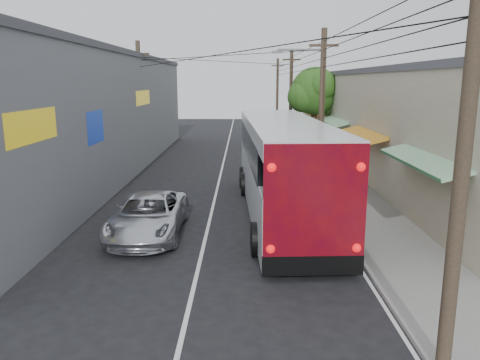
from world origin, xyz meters
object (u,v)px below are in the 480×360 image
object	(u,v)px
jeepney	(148,215)
pedestrian_near	(321,167)
parked_suv	(293,169)
coach_bus	(282,166)
parked_car_far	(280,137)
parked_car_mid	(277,150)
pedestrian_far	(330,179)

from	to	relation	value
jeepney	pedestrian_near	bearing A→B (deg)	47.84
jeepney	parked_suv	xyz separation A→B (m)	(6.18, 8.52, 0.11)
coach_bus	parked_car_far	world-z (taller)	coach_bus
jeepney	parked_car_far	bearing A→B (deg)	74.68
coach_bus	parked_car_far	distance (m)	22.13
parked_car_mid	pedestrian_far	distance (m)	11.39
pedestrian_near	pedestrian_far	xyz separation A→B (m)	(-0.04, -2.98, -0.03)
parked_suv	pedestrian_far	world-z (taller)	pedestrian_far
coach_bus	pedestrian_far	size ratio (longest dim) A/B	8.26
parked_car_far	coach_bus	bearing A→B (deg)	-93.11
jeepney	pedestrian_far	bearing A→B (deg)	35.88
parked_car_far	pedestrian_near	xyz separation A→B (m)	(0.98, -16.31, 0.26)
parked_car_mid	pedestrian_far	size ratio (longest dim) A/B	2.38
parked_car_far	pedestrian_far	distance (m)	19.32
parked_car_mid	pedestrian_near	bearing A→B (deg)	-75.46
pedestrian_far	jeepney	bearing A→B (deg)	45.89
jeepney	pedestrian_far	world-z (taller)	pedestrian_far
jeepney	pedestrian_far	size ratio (longest dim) A/B	3.16
parked_suv	pedestrian_far	size ratio (longest dim) A/B	3.47
parked_suv	pedestrian_near	world-z (taller)	pedestrian_near
jeepney	parked_suv	world-z (taller)	parked_suv
jeepney	pedestrian_far	distance (m)	9.46
jeepney	parked_car_far	xyz separation A→B (m)	(6.70, 24.87, -0.01)
coach_bus	parked_suv	world-z (taller)	coach_bus
coach_bus	pedestrian_near	world-z (taller)	coach_bus
coach_bus	parked_car_far	xyz separation A→B (m)	(1.61, 22.03, -1.33)
pedestrian_near	pedestrian_far	size ratio (longest dim) A/B	1.04
jeepney	pedestrian_near	world-z (taller)	pedestrian_near
parked_car_mid	parked_car_far	size ratio (longest dim) A/B	0.90
parked_suv	pedestrian_far	bearing A→B (deg)	-61.26
parked_car_mid	coach_bus	bearing A→B (deg)	-90.90
pedestrian_far	parked_suv	bearing A→B (deg)	-53.81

